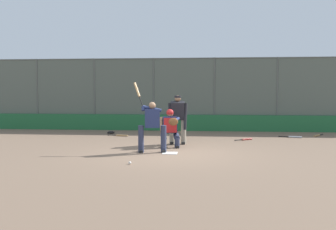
% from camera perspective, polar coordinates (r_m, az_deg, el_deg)
% --- Properties ---
extents(ground_plane, '(160.00, 160.00, 0.00)m').
position_cam_1_polar(ground_plane, '(11.45, 0.29, -5.57)').
color(ground_plane, '#7A604C').
extents(home_plate_marker, '(0.43, 0.43, 0.01)m').
position_cam_1_polar(home_plate_marker, '(11.45, 0.29, -5.54)').
color(home_plate_marker, white).
rests_on(home_plate_marker, ground_plane).
extents(backstop_fence, '(19.38, 0.08, 3.29)m').
position_cam_1_polar(backstop_fence, '(17.79, 2.31, 3.30)').
color(backstop_fence, '#515651').
rests_on(backstop_fence, ground_plane).
extents(padding_wall, '(18.92, 0.18, 0.72)m').
position_cam_1_polar(padding_wall, '(17.75, 2.28, -1.13)').
color(padding_wall, '#236638').
rests_on(padding_wall, ground_plane).
extents(bleachers_beyond, '(13.51, 1.95, 1.16)m').
position_cam_1_polar(bleachers_beyond, '(20.26, -4.06, -0.48)').
color(bleachers_beyond, slate).
rests_on(bleachers_beyond, ground_plane).
extents(batter_at_plate, '(1.03, 0.58, 2.07)m').
position_cam_1_polar(batter_at_plate, '(11.52, -2.35, -1.47)').
color(batter_at_plate, '#2D334C').
rests_on(batter_at_plate, ground_plane).
extents(catcher_behind_plate, '(0.69, 0.79, 1.22)m').
position_cam_1_polar(catcher_behind_plate, '(12.57, 0.32, -1.83)').
color(catcher_behind_plate, '#2D334C').
rests_on(catcher_behind_plate, ground_plane).
extents(umpire_home, '(0.68, 0.41, 1.66)m').
position_cam_1_polar(umpire_home, '(13.24, 1.42, -0.45)').
color(umpire_home, gray).
rests_on(umpire_home, ground_plane).
extents(spare_bat_near_backstop, '(0.84, 0.18, 0.07)m').
position_cam_1_polar(spare_bat_near_backstop, '(15.74, -6.92, -2.96)').
color(spare_bat_near_backstop, black).
rests_on(spare_bat_near_backstop, ground_plane).
extents(spare_bat_by_padding, '(0.69, 0.58, 0.07)m').
position_cam_1_polar(spare_bat_by_padding, '(14.68, 11.21, -3.48)').
color(spare_bat_by_padding, black).
rests_on(spare_bat_by_padding, ground_plane).
extents(spare_bat_third_base_side, '(0.86, 0.26, 0.07)m').
position_cam_1_polar(spare_bat_third_base_side, '(15.89, 17.74, -3.04)').
color(spare_bat_third_base_side, black).
rests_on(spare_bat_third_base_side, ground_plane).
extents(spare_bat_first_base_side, '(0.57, 0.77, 0.07)m').
position_cam_1_polar(spare_bat_first_base_side, '(16.73, 20.87, -2.78)').
color(spare_bat_first_base_side, black).
rests_on(spare_bat_first_base_side, ground_plane).
extents(fielding_glove_on_dirt, '(0.31, 0.23, 0.11)m').
position_cam_1_polar(fielding_glove_on_dirt, '(16.72, -8.30, -2.51)').
color(fielding_glove_on_dirt, black).
rests_on(fielding_glove_on_dirt, ground_plane).
extents(baseball_loose, '(0.07, 0.07, 0.07)m').
position_cam_1_polar(baseball_loose, '(9.80, -5.56, -6.93)').
color(baseball_loose, white).
rests_on(baseball_loose, ground_plane).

